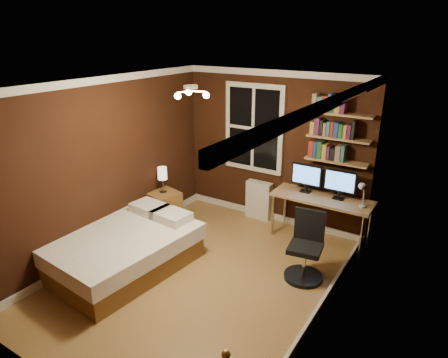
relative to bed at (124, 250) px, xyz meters
The scene contains 24 objects.
floor 1.10m from the bed, 20.34° to the left, with size 4.20×4.20×0.00m, color olive.
wall_back 2.84m from the bed, 68.01° to the left, with size 3.20×0.04×2.50m, color black.
wall_left 1.20m from the bed, 148.46° to the left, with size 0.04×4.20×2.50m, color black.
wall_right 2.80m from the bed, ahead, with size 0.04×4.20×2.50m, color black.
ceiling 2.47m from the bed, 20.34° to the left, with size 3.20×4.20×0.02m, color white.
window 2.82m from the bed, 75.11° to the left, with size 1.06×0.06×1.46m, color silver.
door 2.94m from the bed, 24.52° to the right, with size 0.03×0.82×2.05m, color black, non-canonical shape.
door_knob 3.03m from the bed, 30.16° to the right, with size 0.06×0.06×0.06m, color gold.
ceiling_fixture 2.36m from the bed, 15.14° to the left, with size 0.44×0.44×0.18m, color beige, non-canonical shape.
bookshelf_lower 3.28m from the bed, 48.52° to the left, with size 0.92×0.22×0.03m, color #A67850.
books_row_lower 3.33m from the bed, 48.52° to the left, with size 0.48×0.16×0.23m, color maroon, non-canonical shape.
bookshelf_middle 3.40m from the bed, 48.52° to the left, with size 0.92×0.22×0.03m, color #A67850.
books_row_middle 3.46m from the bed, 48.52° to the left, with size 0.66×0.16×0.23m, color navy, non-canonical shape.
bookshelf_upper 3.56m from the bed, 48.52° to the left, with size 0.92×0.22×0.03m, color #A67850.
books_row_upper 3.62m from the bed, 48.52° to the left, with size 0.42×0.16×0.23m, color #214F31, non-canonical shape.
bed is the anchor object (origin of this frame).
nightstand 1.37m from the bed, 107.13° to the left, with size 0.45×0.45×0.57m, color brown.
bedside_lamp 1.46m from the bed, 107.13° to the left, with size 0.15×0.15×0.43m, color beige, non-canonical shape.
radiator 2.49m from the bed, 70.74° to the left, with size 0.44×0.15×0.66m, color silver.
desk 2.95m from the bed, 47.76° to the left, with size 1.49×0.56×0.71m.
monitor_left 2.88m from the bed, 53.26° to the left, with size 0.48×0.12×0.45m, color black, non-canonical shape.
monitor_right 3.21m from the bed, 45.66° to the left, with size 0.48×0.12×0.45m, color black, non-canonical shape.
desk_lamp 3.35m from the bed, 38.58° to the left, with size 0.14×0.32×0.44m, color silver, non-canonical shape.
office_chair 2.42m from the bed, 26.96° to the left, with size 0.50×0.50×0.92m.
Camera 1 is at (2.67, -3.65, 3.06)m, focal length 32.00 mm.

